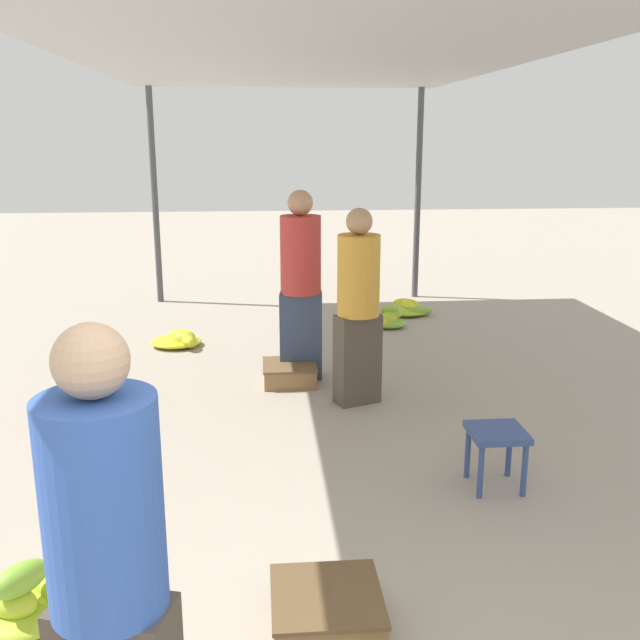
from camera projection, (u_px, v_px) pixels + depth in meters
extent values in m
cylinder|color=#4C4C51|center=(155.00, 197.00, 9.16)|extent=(0.08, 0.08, 2.74)
cylinder|color=#4C4C51|center=(418.00, 196.00, 9.44)|extent=(0.08, 0.08, 2.74)
cube|color=#B2B2B7|center=(309.00, 46.00, 5.12)|extent=(3.84, 8.35, 0.04)
cylinder|color=#3359B2|center=(103.00, 506.00, 2.07)|extent=(0.43, 0.43, 0.66)
sphere|color=tan|center=(91.00, 361.00, 1.96)|extent=(0.22, 0.22, 0.22)
cube|color=#384C84|center=(497.00, 433.00, 4.39)|extent=(0.34, 0.34, 0.04)
cylinder|color=#384C84|center=(481.00, 472.00, 4.30)|extent=(0.04, 0.04, 0.34)
cylinder|color=#384C84|center=(524.00, 470.00, 4.32)|extent=(0.04, 0.04, 0.34)
cylinder|color=#384C84|center=(468.00, 453.00, 4.56)|extent=(0.04, 0.04, 0.34)
cylinder|color=#384C84|center=(509.00, 451.00, 4.58)|extent=(0.04, 0.04, 0.34)
ellipsoid|color=#B0CB2D|center=(58.00, 592.00, 3.28)|extent=(0.33, 0.28, 0.13)
ellipsoid|color=#7FB735|center=(20.00, 579.00, 3.14)|extent=(0.27, 0.29, 0.14)
ellipsoid|color=yellow|center=(47.00, 599.00, 3.29)|extent=(0.17, 0.23, 0.12)
ellipsoid|color=#B1CB2C|center=(12.00, 602.00, 3.16)|extent=(0.29, 0.24, 0.13)
ellipsoid|color=#A9C82E|center=(24.00, 616.00, 3.19)|extent=(0.40, 0.35, 0.10)
ellipsoid|color=yellow|center=(183.00, 336.00, 7.45)|extent=(0.30, 0.20, 0.15)
ellipsoid|color=yellow|center=(191.00, 343.00, 7.38)|extent=(0.15, 0.21, 0.09)
ellipsoid|color=#CBD528|center=(188.00, 340.00, 7.34)|extent=(0.21, 0.30, 0.10)
ellipsoid|color=#B1CB2C|center=(184.00, 340.00, 7.35)|extent=(0.28, 0.19, 0.14)
ellipsoid|color=#9DC330|center=(179.00, 335.00, 7.57)|extent=(0.23, 0.16, 0.13)
ellipsoid|color=yellow|center=(176.00, 341.00, 7.46)|extent=(0.53, 0.46, 0.10)
ellipsoid|color=yellow|center=(384.00, 321.00, 8.18)|extent=(0.14, 0.29, 0.15)
ellipsoid|color=#9DC330|center=(392.00, 315.00, 8.18)|extent=(0.28, 0.19, 0.11)
ellipsoid|color=#BACF2B|center=(388.00, 320.00, 8.13)|extent=(0.24, 0.15, 0.15)
ellipsoid|color=#88BB34|center=(390.00, 309.00, 8.19)|extent=(0.24, 0.19, 0.11)
ellipsoid|color=#7FB735|center=(389.00, 323.00, 8.19)|extent=(0.39, 0.34, 0.10)
ellipsoid|color=#96C031|center=(419.00, 310.00, 8.75)|extent=(0.16, 0.25, 0.13)
ellipsoid|color=#7CB636|center=(419.00, 311.00, 8.67)|extent=(0.35, 0.20, 0.10)
ellipsoid|color=yellow|center=(408.00, 305.00, 8.75)|extent=(0.18, 0.31, 0.10)
ellipsoid|color=yellow|center=(406.00, 304.00, 9.04)|extent=(0.36, 0.27, 0.14)
ellipsoid|color=#A9C82E|center=(406.00, 310.00, 8.80)|extent=(0.60, 0.53, 0.10)
cube|color=olive|center=(290.00, 374.00, 6.35)|extent=(0.46, 0.46, 0.16)
cube|color=brown|center=(290.00, 365.00, 6.33)|extent=(0.47, 0.47, 0.02)
cube|color=brown|center=(327.00, 616.00, 3.12)|extent=(0.47, 0.47, 0.19)
cube|color=brown|center=(327.00, 595.00, 3.10)|extent=(0.48, 0.48, 0.02)
cube|color=#384766|center=(301.00, 335.00, 6.42)|extent=(0.39, 0.24, 0.79)
cylinder|color=#BF3833|center=(301.00, 255.00, 6.24)|extent=(0.39, 0.39, 0.68)
sphere|color=tan|center=(300.00, 203.00, 6.13)|extent=(0.22, 0.22, 0.22)
cube|color=#4C4238|center=(357.00, 359.00, 5.81)|extent=(0.40, 0.31, 0.74)
cylinder|color=gold|center=(359.00, 275.00, 5.64)|extent=(0.44, 0.44, 0.65)
sphere|color=tan|center=(359.00, 221.00, 5.53)|extent=(0.21, 0.21, 0.21)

